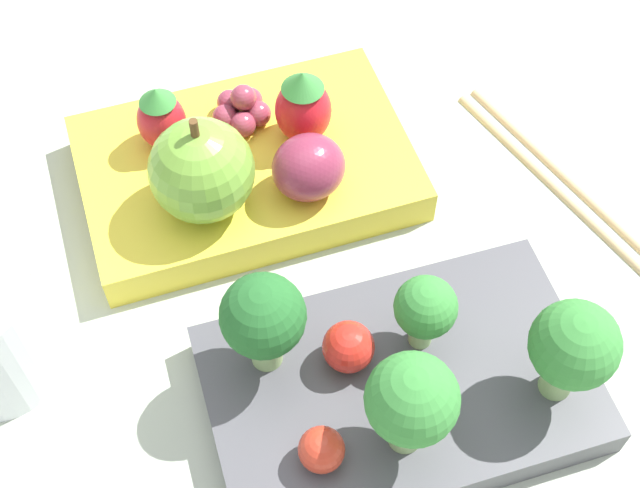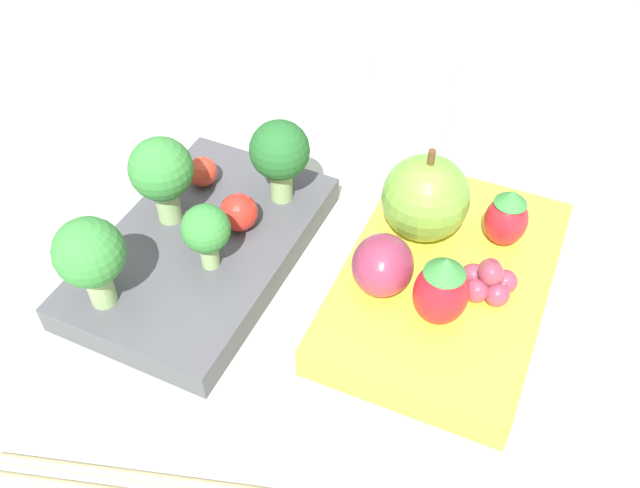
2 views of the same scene
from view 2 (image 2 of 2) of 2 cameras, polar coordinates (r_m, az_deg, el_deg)
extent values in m
plane|color=#ADB7A3|center=(0.46, -0.31, -3.12)|extent=(4.00, 4.00, 0.00)
cube|color=#4C4C51|center=(0.47, -9.56, -0.76)|extent=(0.20, 0.14, 0.02)
cube|color=yellow|center=(0.45, 9.98, -3.13)|extent=(0.20, 0.15, 0.02)
cylinder|color=#93B770|center=(0.48, -12.05, 3.15)|extent=(0.02, 0.02, 0.02)
sphere|color=#388438|center=(0.46, -12.61, 5.88)|extent=(0.04, 0.04, 0.04)
cylinder|color=#93B770|center=(0.44, -8.82, -0.79)|extent=(0.01, 0.01, 0.02)
sphere|color=#388438|center=(0.43, -9.14, 1.22)|extent=(0.03, 0.03, 0.03)
cylinder|color=#93B770|center=(0.48, -3.11, 4.83)|extent=(0.02, 0.02, 0.02)
sphere|color=#236028|center=(0.46, -3.25, 7.51)|extent=(0.04, 0.04, 0.04)
cylinder|color=#93B770|center=(0.44, -17.15, -3.30)|extent=(0.02, 0.02, 0.02)
sphere|color=#388438|center=(0.41, -18.01, -0.64)|extent=(0.04, 0.04, 0.04)
sphere|color=red|center=(0.46, -6.52, 2.54)|extent=(0.03, 0.03, 0.03)
sphere|color=red|center=(0.50, -9.40, 5.74)|extent=(0.02, 0.02, 0.02)
sphere|color=#70A838|center=(0.45, 8.44, 3.67)|extent=(0.06, 0.06, 0.06)
cylinder|color=brown|center=(0.43, 8.89, 6.76)|extent=(0.00, 0.00, 0.01)
ellipsoid|color=red|center=(0.46, 14.65, 1.84)|extent=(0.03, 0.03, 0.03)
cone|color=#388438|center=(0.44, 15.11, 3.65)|extent=(0.02, 0.02, 0.01)
ellipsoid|color=red|center=(0.40, 9.64, -3.91)|extent=(0.03, 0.03, 0.04)
cone|color=#388438|center=(0.39, 10.04, -1.75)|extent=(0.02, 0.02, 0.01)
ellipsoid|color=#892D47|center=(0.42, 5.03, -1.68)|extent=(0.04, 0.04, 0.04)
sphere|color=#93384C|center=(0.44, 13.46, -2.05)|extent=(0.01, 0.01, 0.01)
sphere|color=#93384C|center=(0.43, 12.14, -2.47)|extent=(0.01, 0.01, 0.01)
sphere|color=#93384C|center=(0.43, 12.44, -3.64)|extent=(0.01, 0.01, 0.01)
sphere|color=#93384C|center=(0.43, 13.99, -3.94)|extent=(0.01, 0.01, 0.01)
sphere|color=#93384C|center=(0.43, 14.59, -2.94)|extent=(0.01, 0.01, 0.01)
sphere|color=#93384C|center=(0.42, 13.56, -2.08)|extent=(0.01, 0.01, 0.01)
cylinder|color=silver|center=(0.56, 7.27, 11.52)|extent=(0.06, 0.06, 0.07)
cylinder|color=tan|center=(0.39, -10.10, -18.20)|extent=(0.03, 0.21, 0.01)
camera|label=1|loc=(0.51, -33.34, 47.73)|focal=50.00mm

